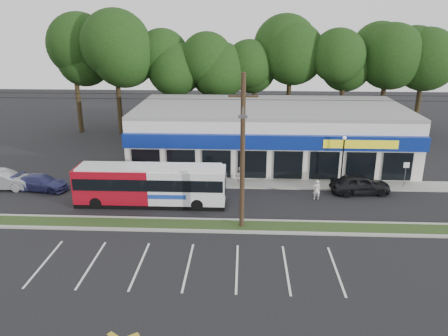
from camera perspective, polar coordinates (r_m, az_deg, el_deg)
ground at (r=28.21m, az=-3.90°, el=-8.47°), size 120.00×120.00×0.00m
grass_strip at (r=29.07m, az=-3.68°, el=-7.47°), size 40.00×1.60×0.12m
curb_south at (r=28.31m, az=-3.87°, el=-8.20°), size 40.00×0.25×0.14m
curb_north at (r=29.83m, az=-3.50°, el=-6.73°), size 40.00×0.25×0.14m
sidewalk at (r=36.31m, az=5.57°, el=-2.06°), size 32.00×2.20×0.10m
strip_mall at (r=42.16m, az=5.94°, el=4.58°), size 25.00×12.55×5.30m
utility_pole at (r=26.90m, az=2.08°, el=2.61°), size 50.00×2.77×10.00m
lamp_post at (r=36.11m, az=15.27°, el=1.63°), size 0.30×0.30×4.25m
sign_post at (r=37.64m, az=22.64°, el=-0.27°), size 0.45×0.10×2.23m
tree_line at (r=51.12m, az=3.84°, el=13.67°), size 46.76×6.76×11.83m
metrobus at (r=32.23m, az=-9.55°, el=-2.10°), size 10.95×2.36×2.94m
car_dark at (r=35.63m, az=17.35°, el=-2.02°), size 4.71×2.25×1.55m
car_silver at (r=39.21m, az=-26.94°, el=-1.38°), size 4.68×1.70×1.53m
car_blue at (r=37.68m, az=-22.74°, el=-1.76°), size 4.56×2.42×1.26m
pedestrian_a at (r=33.66m, az=12.00°, el=-2.78°), size 0.60×0.42×1.55m
pedestrian_b at (r=35.53m, az=2.05°, el=-1.14°), size 0.84×0.68×1.63m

